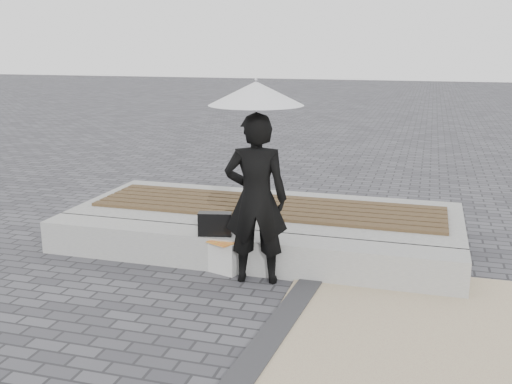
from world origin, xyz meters
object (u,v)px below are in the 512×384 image
woman (256,199)px  handbag (215,224)px  canvas_tote (223,257)px  seating_ledge (240,251)px  parasol (256,93)px

woman → handbag: woman is taller
canvas_tote → seating_ledge: bearing=73.3°
woman → seating_ledge: bearing=-58.9°
seating_ledge → woman: (0.29, -0.31, 0.72)m
seating_ledge → parasol: bearing=-47.6°
woman → canvas_tote: woman is taller
canvas_tote → woman: bearing=2.2°
parasol → handbag: bearing=158.5°
woman → parasol: (0.00, 0.00, 1.11)m
parasol → handbag: size_ratio=3.30×
handbag → canvas_tote: bearing=-51.6°
woman → handbag: (-0.55, 0.22, -0.39)m
seating_ledge → parasol: parasol is taller
parasol → woman: bearing=0.0°
seating_ledge → woman: 0.84m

